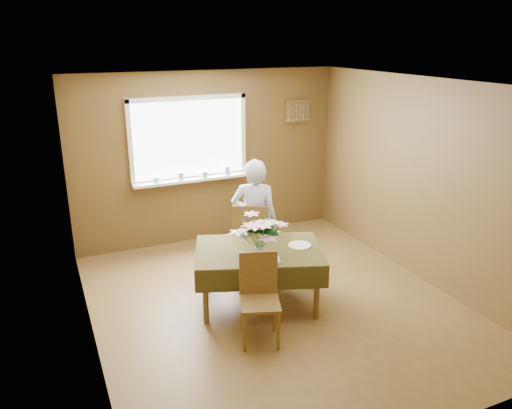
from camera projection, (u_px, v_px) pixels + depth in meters
name	position (u px, v px, depth m)	size (l,w,h in m)	color
floor	(275.00, 304.00, 5.78)	(4.50, 4.50, 0.00)	brown
ceiling	(278.00, 83.00, 4.98)	(4.50, 4.50, 0.00)	white
wall_back	(209.00, 158.00, 7.33)	(4.00, 4.00, 0.00)	brown
wall_front	(421.00, 296.00, 3.43)	(4.00, 4.00, 0.00)	brown
wall_left	(83.00, 230.00, 4.61)	(4.50, 4.50, 0.00)	brown
wall_right	(422.00, 181.00, 6.15)	(4.50, 4.50, 0.00)	brown
window_assembly	(190.00, 153.00, 7.13)	(1.72, 0.20, 1.22)	white
spoon_rack	(298.00, 111.00, 7.66)	(0.44, 0.05, 0.33)	brown
dining_table	(259.00, 256.00, 5.61)	(1.64, 1.37, 0.69)	brown
chair_far	(252.00, 239.00, 6.20)	(0.60, 0.60, 1.03)	brown
chair_near	(259.00, 293.00, 5.01)	(0.50, 0.50, 0.91)	brown
seated_woman	(254.00, 221.00, 6.16)	(0.57, 0.38, 1.56)	white
flower_bouquet	(259.00, 233.00, 5.26)	(0.54, 0.54, 0.46)	white
side_plate	(300.00, 245.00, 5.67)	(0.26, 0.26, 0.01)	white
table_knife	(276.00, 257.00, 5.38)	(0.02, 0.24, 0.00)	silver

